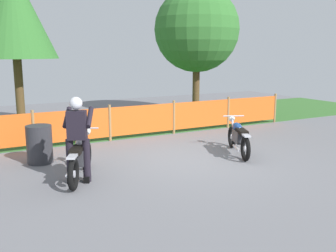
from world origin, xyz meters
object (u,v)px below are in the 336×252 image
at_px(rider_lead, 78,136).
at_px(oil_drum, 39,144).
at_px(motorcycle_trailing, 238,137).
at_px(motorcycle_lead, 80,156).

height_order(rider_lead, oil_drum, rider_lead).
bearing_deg(motorcycle_trailing, rider_lead, 116.16).
xyz_separation_m(motorcycle_trailing, oil_drum, (-4.54, 1.52, 0.01)).
distance_m(motorcycle_lead, rider_lead, 0.50).
relative_size(rider_lead, oil_drum, 1.92).
bearing_deg(oil_drum, rider_lead, -75.47).
height_order(motorcycle_trailing, rider_lead, rider_lead).
height_order(motorcycle_trailing, oil_drum, motorcycle_trailing).
xyz_separation_m(motorcycle_lead, motorcycle_trailing, (4.02, 0.01, -0.02)).
xyz_separation_m(motorcycle_lead, rider_lead, (-0.08, -0.17, 0.46)).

